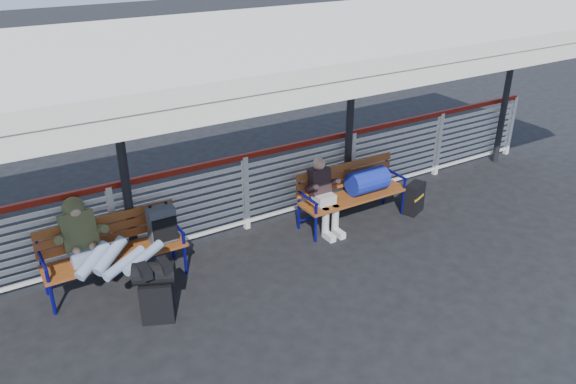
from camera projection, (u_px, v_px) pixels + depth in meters
ground at (314, 289)px, 7.29m from camera, size 60.00×60.00×0.00m
fence at (246, 190)px, 8.47m from camera, size 12.08×0.08×1.24m
canopy at (279, 41)px, 6.64m from camera, size 12.60×3.60×3.16m
luggage_stack at (156, 289)px, 6.56m from camera, size 0.55×0.44×0.79m
bench_left at (130, 238)px, 7.29m from camera, size 1.80×0.56×0.96m
bench_right at (360, 184)px, 8.77m from camera, size 1.80×0.56×0.92m
traveler_man at (107, 252)px, 6.81m from camera, size 0.93×1.64×0.77m
companion_person at (324, 195)px, 8.46m from camera, size 0.32×0.66×1.15m
suitcase_side at (414, 198)px, 9.12m from camera, size 0.42×0.35×0.51m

